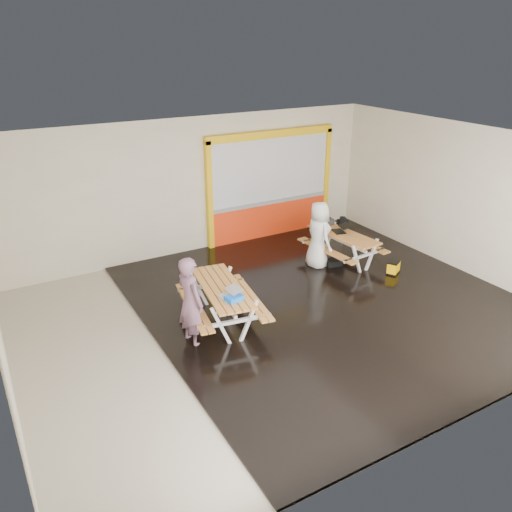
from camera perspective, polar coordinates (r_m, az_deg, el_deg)
room at (r=9.77m, az=2.62°, el=2.20°), size 10.02×8.02×3.52m
deck at (r=11.15m, az=7.92°, el=-4.93°), size 7.50×7.98×0.05m
kiosk at (r=14.14m, az=1.66°, el=7.70°), size 3.88×0.16×3.00m
picnic_table_left at (r=9.97m, az=-3.83°, el=-4.43°), size 1.71×2.27×0.83m
picnic_table_right at (r=12.83m, az=9.72°, el=1.71°), size 1.50×2.07×0.78m
person_left at (r=9.31m, az=-7.37°, el=-5.12°), size 0.53×0.71×1.75m
person_right at (r=12.46m, az=7.03°, el=2.30°), size 0.58×0.85×1.69m
laptop_left at (r=9.47m, az=-3.01°, el=-4.31°), size 0.41×0.37×0.17m
laptop_right at (r=12.88m, az=9.50°, el=2.95°), size 0.49×0.46×0.18m
blue_pouch at (r=9.35m, az=-2.50°, el=-4.75°), size 0.35×0.28×0.09m
toolbox at (r=13.25m, az=7.98°, el=3.75°), size 0.38×0.24×0.20m
backpack at (r=13.56m, az=9.65°, el=3.46°), size 0.27×0.19×0.42m
dark_case at (r=12.75m, az=8.66°, el=-0.71°), size 0.43×0.35×0.14m
fluke_bag at (r=12.58m, az=15.16°, el=-1.23°), size 0.43×0.38×0.31m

